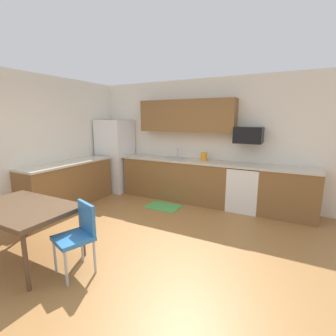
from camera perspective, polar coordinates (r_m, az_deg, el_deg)
name	(u,v)px	position (r m, az deg, el deg)	size (l,w,h in m)	color
ground_plane	(136,247)	(3.77, -7.48, -17.86)	(12.00, 12.00, 0.00)	#9E6B38
wall_back	(202,140)	(5.67, 7.85, 6.39)	(5.80, 0.10, 2.70)	silver
wall_left	(16,146)	(5.32, -31.98, 4.45)	(0.10, 5.80, 2.70)	silver
cabinet_run_back	(175,179)	(5.69, 1.74, -2.69)	(2.52, 0.60, 0.90)	brown
cabinet_run_back_right	(289,194)	(5.15, 26.31, -5.41)	(1.03, 0.60, 0.90)	brown
cabinet_run_left	(68,185)	(5.64, -22.20, -3.68)	(0.60, 2.00, 0.90)	brown
countertop_back	(196,161)	(5.40, 6.45, 1.58)	(4.80, 0.64, 0.04)	beige
countertop_left	(67,163)	(5.54, -22.56, 1.02)	(0.64, 2.00, 0.04)	beige
upper_cabinets_back	(186,116)	(5.56, 4.24, 12.04)	(2.20, 0.34, 0.70)	brown
refrigerator	(115,156)	(6.45, -12.17, 2.83)	(0.76, 0.70, 1.81)	white
oven_range	(244,188)	(5.22, 17.34, -4.46)	(0.60, 0.60, 0.91)	white
microwave	(248,135)	(5.15, 18.25, 7.28)	(0.54, 0.36, 0.32)	black
sink_basin	(174,161)	(5.62, 1.45, 1.61)	(0.48, 0.40, 0.14)	#A5A8AD
sink_faucet	(178,153)	(5.75, 2.25, 3.45)	(0.02, 0.02, 0.24)	#B2B5BA
dining_table	(22,210)	(3.73, -30.95, -8.50)	(1.40, 0.90, 0.73)	brown
chair_near_table	(79,232)	(3.20, -20.12, -13.89)	(0.51, 0.51, 0.85)	#2D72B7
floor_mat	(163,206)	(5.26, -1.10, -8.96)	(0.70, 0.50, 0.01)	#4CA54C
kettle	(204,157)	(5.38, 8.36, 2.56)	(0.14, 0.14, 0.20)	orange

